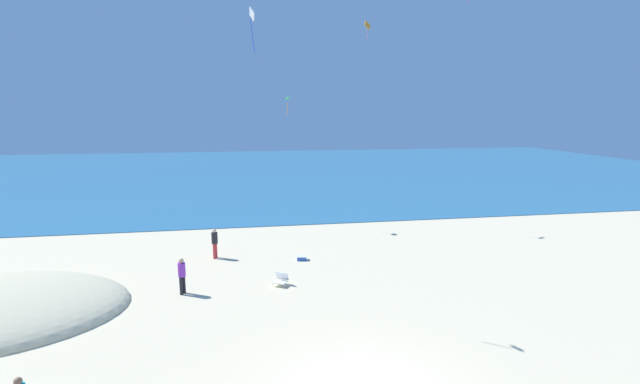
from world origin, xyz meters
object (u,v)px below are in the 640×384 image
(beach_chair_far_left, at_px, (281,279))
(person_2, at_px, (215,241))
(kite_white, at_px, (252,18))
(kite_green, at_px, (287,99))
(kite_orange, at_px, (367,26))
(cooler_box, at_px, (302,258))
(person_1, at_px, (182,273))

(beach_chair_far_left, height_order, person_2, person_2)
(kite_white, xyz_separation_m, kite_green, (2.55, 13.22, -2.53))
(kite_green, bearing_deg, kite_orange, -3.77)
(beach_chair_far_left, bearing_deg, cooler_box, -172.26)
(kite_white, bearing_deg, beach_chair_far_left, 63.51)
(beach_chair_far_left, relative_size, cooler_box, 1.43)
(kite_orange, bearing_deg, beach_chair_far_left, -122.73)
(person_2, distance_m, kite_white, 12.46)
(person_2, relative_size, kite_white, 1.04)
(kite_white, height_order, kite_orange, kite_orange)
(kite_white, relative_size, kite_green, 1.36)
(person_2, height_order, kite_orange, kite_orange)
(cooler_box, height_order, kite_orange, kite_orange)
(person_2, bearing_deg, kite_white, -46.52)
(person_1, bearing_deg, cooler_box, 64.15)
(cooler_box, xyz_separation_m, person_1, (-5.74, -3.61, 0.82))
(beach_chair_far_left, xyz_separation_m, kite_orange, (6.87, 10.69, 13.22))
(kite_green, bearing_deg, person_1, -117.18)
(person_2, relative_size, kite_orange, 1.37)
(cooler_box, relative_size, kite_green, 0.48)
(cooler_box, distance_m, person_1, 6.83)
(cooler_box, bearing_deg, person_1, -147.87)
(beach_chair_far_left, xyz_separation_m, cooler_box, (1.40, 3.34, -0.18))
(beach_chair_far_left, relative_size, kite_white, 0.51)
(beach_chair_far_left, bearing_deg, kite_green, -157.05)
(beach_chair_far_left, bearing_deg, kite_white, 4.04)
(kite_orange, bearing_deg, kite_green, 176.23)
(beach_chair_far_left, distance_m, kite_white, 11.24)
(person_1, distance_m, kite_orange, 20.09)
(cooler_box, bearing_deg, person_2, 166.07)
(person_2, xyz_separation_m, kite_green, (4.68, 6.56, 7.79))
(person_2, bearing_deg, kite_green, 80.23)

